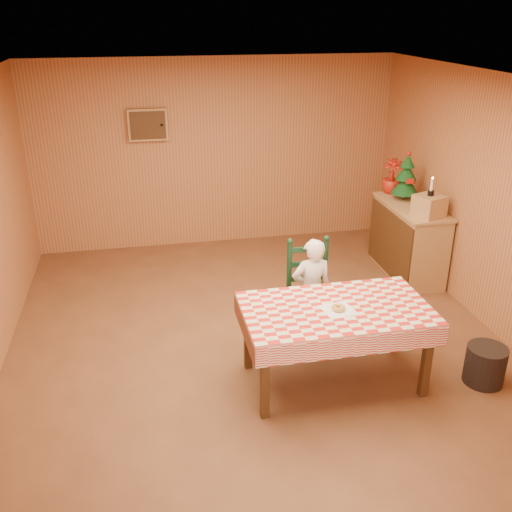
{
  "coord_description": "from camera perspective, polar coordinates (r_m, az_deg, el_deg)",
  "views": [
    {
      "loc": [
        -1.02,
        -4.79,
        3.18
      ],
      "look_at": [
        0.0,
        0.2,
        0.95
      ],
      "focal_mm": 40.0,
      "sensor_mm": 36.0,
      "label": 1
    }
  ],
  "objects": [
    {
      "name": "christmas_tree",
      "position": [
        7.46,
        14.78,
        7.57
      ],
      "size": [
        0.34,
        0.34,
        0.62
      ],
      "color": "#472A13",
      "rests_on": "shelf_unit"
    },
    {
      "name": "seated_child",
      "position": [
        5.76,
        5.56,
        -3.51
      ],
      "size": [
        0.41,
        0.27,
        1.12
      ],
      "primitive_type": "imported",
      "rotation": [
        0.0,
        0.0,
        3.14
      ],
      "color": "white",
      "rests_on": "ground"
    },
    {
      "name": "ladder_chair",
      "position": [
        5.83,
        5.38,
        -3.77
      ],
      "size": [
        0.44,
        0.4,
        1.08
      ],
      "color": "black",
      "rests_on": "ground"
    },
    {
      "name": "ground",
      "position": [
        5.84,
        0.4,
        -9.36
      ],
      "size": [
        6.0,
        6.0,
        0.0
      ],
      "primitive_type": "plane",
      "color": "brown",
      "rests_on": "ground"
    },
    {
      "name": "donut",
      "position": [
        5.0,
        8.24,
        -5.14
      ],
      "size": [
        0.14,
        0.14,
        0.04
      ],
      "primitive_type": "torus",
      "rotation": [
        0.0,
        0.0,
        -0.16
      ],
      "color": "gold",
      "rests_on": "napkin"
    },
    {
      "name": "crate",
      "position": [
        6.95,
        16.93,
        4.82
      ],
      "size": [
        0.38,
        0.38,
        0.25
      ],
      "primitive_type": "cube",
      "rotation": [
        0.0,
        0.0,
        0.35
      ],
      "color": "tan",
      "rests_on": "shelf_unit"
    },
    {
      "name": "flower_arrangement",
      "position": [
        7.71,
        13.45,
        7.77
      ],
      "size": [
        0.31,
        0.31,
        0.45
      ],
      "primitive_type": "imported",
      "rotation": [
        0.0,
        0.0,
        -0.31
      ],
      "color": "#AD1E10",
      "rests_on": "shelf_unit"
    },
    {
      "name": "storage_bin",
      "position": [
        5.69,
        21.93,
        -10.07
      ],
      "size": [
        0.46,
        0.46,
        0.36
      ],
      "primitive_type": "cylinder",
      "rotation": [
        0.0,
        0.0,
        -0.32
      ],
      "color": "black",
      "rests_on": "ground"
    },
    {
      "name": "cabin_walls",
      "position": [
        5.58,
        -0.72,
        9.61
      ],
      "size": [
        5.1,
        6.05,
        2.65
      ],
      "color": "#B16E40",
      "rests_on": "ground"
    },
    {
      "name": "candle_set",
      "position": [
        6.9,
        17.11,
        6.31
      ],
      "size": [
        0.07,
        0.07,
        0.22
      ],
      "color": "black",
      "rests_on": "crate"
    },
    {
      "name": "napkin",
      "position": [
        5.01,
        8.22,
        -5.36
      ],
      "size": [
        0.3,
        0.3,
        0.0
      ],
      "primitive_type": "cube",
      "rotation": [
        0.0,
        0.0,
        0.16
      ],
      "color": "white",
      "rests_on": "dining_table"
    },
    {
      "name": "shelf_unit",
      "position": [
        7.48,
        14.95,
        1.54
      ],
      "size": [
        0.54,
        1.24,
        0.93
      ],
      "color": "tan",
      "rests_on": "ground"
    },
    {
      "name": "dining_table",
      "position": [
        5.09,
        7.98,
        -5.92
      ],
      "size": [
        1.66,
        0.96,
        0.77
      ],
      "color": "#472A13",
      "rests_on": "ground"
    }
  ]
}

